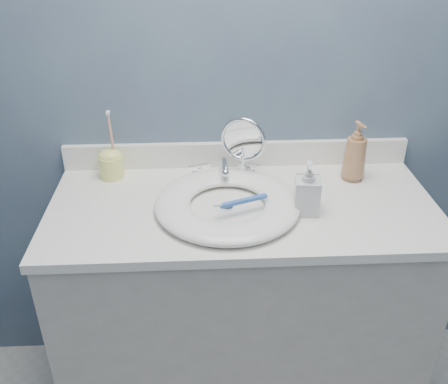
{
  "coord_description": "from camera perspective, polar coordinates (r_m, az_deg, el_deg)",
  "views": [
    {
      "loc": [
        -0.13,
        -0.36,
        1.7
      ],
      "look_at": [
        -0.06,
        0.94,
        0.94
      ],
      "focal_mm": 40.0,
      "sensor_mm": 36.0,
      "label": 1
    }
  ],
  "objects": [
    {
      "name": "back_wall",
      "position": [
        1.69,
        1.56,
        12.93
      ],
      "size": [
        2.2,
        0.02,
        2.4
      ],
      "primitive_type": "cube",
      "color": "#4B5570",
      "rests_on": "ground"
    },
    {
      "name": "vanity_cabinet",
      "position": [
        1.85,
        1.88,
        -13.4
      ],
      "size": [
        1.2,
        0.55,
        0.85
      ],
      "primitive_type": "cube",
      "color": "beige",
      "rests_on": "ground"
    },
    {
      "name": "countertop",
      "position": [
        1.58,
        2.14,
        -1.75
      ],
      "size": [
        1.22,
        0.57,
        0.03
      ],
      "primitive_type": "cube",
      "color": "white",
      "rests_on": "vanity_cabinet"
    },
    {
      "name": "backsplash",
      "position": [
        1.78,
        1.47,
        4.34
      ],
      "size": [
        1.22,
        0.02,
        0.09
      ],
      "primitive_type": "cube",
      "color": "white",
      "rests_on": "countertop"
    },
    {
      "name": "basin",
      "position": [
        1.54,
        0.4,
        -1.31
      ],
      "size": [
        0.45,
        0.45,
        0.04
      ],
      "primitive_type": null,
      "color": "white",
      "rests_on": "countertop"
    },
    {
      "name": "drain",
      "position": [
        1.54,
        0.4,
        -1.79
      ],
      "size": [
        0.04,
        0.04,
        0.01
      ],
      "primitive_type": "cylinder",
      "color": "silver",
      "rests_on": "countertop"
    },
    {
      "name": "faucet",
      "position": [
        1.7,
        0.02,
        2.38
      ],
      "size": [
        0.25,
        0.13,
        0.07
      ],
      "color": "silver",
      "rests_on": "countertop"
    },
    {
      "name": "makeup_mirror",
      "position": [
        1.65,
        2.2,
        5.18
      ],
      "size": [
        0.15,
        0.09,
        0.23
      ],
      "rotation": [
        0.0,
        0.0,
        -0.37
      ],
      "color": "silver",
      "rests_on": "countertop"
    },
    {
      "name": "soap_bottle_amber",
      "position": [
        1.73,
        14.8,
        4.52
      ],
      "size": [
        0.1,
        0.1,
        0.21
      ],
      "primitive_type": "imported",
      "rotation": [
        0.0,
        0.0,
        0.24
      ],
      "color": "#A6734B",
      "rests_on": "countertop"
    },
    {
      "name": "soap_bottle_clear",
      "position": [
        1.51,
        9.53,
        0.47
      ],
      "size": [
        0.08,
        0.09,
        0.17
      ],
      "primitive_type": "imported",
      "rotation": [
        0.0,
        0.0,
        -0.13
      ],
      "color": "silver",
      "rests_on": "countertop"
    },
    {
      "name": "toothbrush_holder",
      "position": [
        1.75,
        -12.81,
        3.32
      ],
      "size": [
        0.08,
        0.08,
        0.24
      ],
      "rotation": [
        0.0,
        0.0,
        -0.14
      ],
      "color": "#EBF279",
      "rests_on": "countertop"
    },
    {
      "name": "toothbrush_lying",
      "position": [
        1.5,
        2.02,
        -1.08
      ],
      "size": [
        0.17,
        0.08,
        0.02
      ],
      "rotation": [
        0.0,
        0.0,
        0.37
      ],
      "color": "#3360B5",
      "rests_on": "basin"
    }
  ]
}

